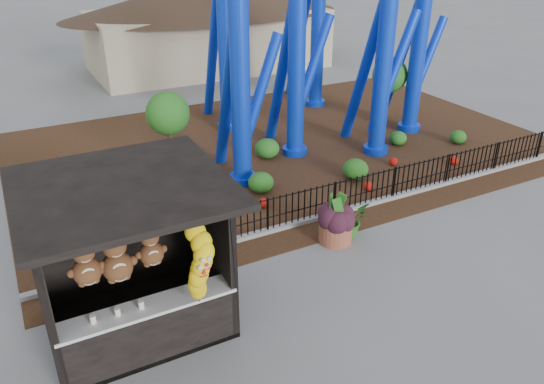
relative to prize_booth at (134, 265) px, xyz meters
name	(u,v)px	position (x,y,z in m)	size (l,w,h in m)	color
ground	(301,311)	(2.98, -0.90, -1.54)	(120.00, 120.00, 0.00)	slate
mulch_bed	(283,146)	(6.98, 7.10, -1.53)	(18.00, 12.00, 0.02)	#331E11
curb	(370,203)	(6.98, 2.10, -1.48)	(18.00, 0.18, 0.12)	gray
prize_booth	(134,265)	(0.00, 0.00, 0.00)	(3.50, 3.40, 3.12)	black
picket_fence	(397,183)	(7.88, 2.10, -1.04)	(12.20, 0.06, 1.00)	black
terracotta_planter	(335,231)	(5.07, 1.00, -1.26)	(0.82, 0.82, 0.55)	brown
planter_foliage	(337,210)	(5.07, 1.00, -0.67)	(0.70, 0.70, 0.64)	#2F131F
potted_plant	(350,219)	(5.54, 1.07, -1.08)	(0.82, 0.71, 0.91)	#174F17
landscaping	(330,158)	(7.44, 4.81, -1.23)	(8.73, 4.12, 0.65)	#235E1B
pavilion	(206,9)	(8.98, 19.10, 1.53)	(15.00, 15.00, 4.80)	#BFAD8C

